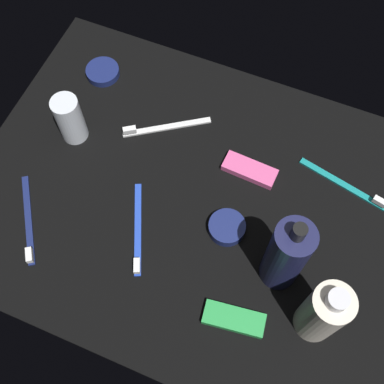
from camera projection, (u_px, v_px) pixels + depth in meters
ground_plane at (192, 200)px, 94.72cm from camera, size 84.00×64.00×1.20cm
lotion_bottle at (286, 255)px, 79.68cm from camera, size 6.53×6.53×21.06cm
bodywash_bottle at (323, 313)px, 77.22cm from camera, size 6.57×6.57×17.32cm
deodorant_stick at (70, 119)px, 95.47cm from camera, size 5.18×5.18×10.76cm
toothbrush_blue at (138, 233)px, 90.55cm from camera, size 8.63×16.85×2.10cm
toothbrush_white at (161, 127)px, 100.33cm from camera, size 15.62×11.02×2.10cm
toothbrush_teal at (348, 186)px, 94.66cm from camera, size 17.83×5.06×2.10cm
toothbrush_navy at (28, 224)px, 91.33cm from camera, size 11.19×15.51×2.10cm
snack_bar_green at (234, 319)px, 83.82cm from camera, size 10.85×5.39×1.50cm
snack_bar_pink at (250, 170)px, 95.98cm from camera, size 10.59×4.53×1.50cm
cream_tin_left at (103, 72)px, 106.05cm from camera, size 7.05×7.05×1.59cm
cream_tin_right at (227, 227)px, 90.59cm from camera, size 6.79×6.79×2.07cm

